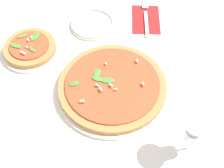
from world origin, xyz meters
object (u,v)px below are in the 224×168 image
object	(u,v)px
side_plate_white	(92,24)
pizza_arugula_main	(112,87)
wine_glass	(194,131)
fork	(146,17)
pizza_personal_side	(30,49)

from	to	relation	value
side_plate_white	pizza_arugula_main	bearing A→B (deg)	-150.12
pizza_arugula_main	side_plate_white	distance (m)	0.30
wine_glass	fork	distance (m)	0.55
pizza_personal_side	wine_glass	bearing A→B (deg)	-110.77
pizza_personal_side	fork	xyz separation A→B (m)	(0.28, -0.34, -0.01)
wine_glass	side_plate_white	bearing A→B (deg)	45.31
pizza_personal_side	fork	bearing A→B (deg)	-50.79
pizza_personal_side	side_plate_white	distance (m)	0.24
wine_glass	side_plate_white	xyz separation A→B (m)	(0.40, 0.40, -0.09)
pizza_personal_side	pizza_arugula_main	bearing A→B (deg)	-104.02
pizza_arugula_main	side_plate_white	xyz separation A→B (m)	(0.26, 0.15, -0.01)
wine_glass	fork	world-z (taller)	wine_glass
fork	side_plate_white	xyz separation A→B (m)	(-0.09, 0.18, 0.00)
pizza_arugula_main	wine_glass	distance (m)	0.30
pizza_personal_side	side_plate_white	xyz separation A→B (m)	(0.18, -0.16, -0.01)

